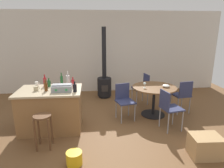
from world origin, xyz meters
name	(u,v)px	position (x,y,z in m)	size (l,w,h in m)	color
ground_plane	(114,133)	(0.00, 0.00, 0.00)	(8.80, 8.80, 0.00)	brown
back_wall	(104,52)	(0.00, 3.03, 1.35)	(8.00, 0.10, 2.70)	beige
kitchen_island	(51,109)	(-1.31, 0.33, 0.45)	(1.31, 0.88, 0.89)	olive
wooden_stool	(43,125)	(-1.31, -0.40, 0.46)	(0.31, 0.31, 0.64)	brown
dining_table	(154,93)	(1.10, 0.80, 0.57)	(1.08, 1.08, 0.74)	black
folding_chair_near	(142,86)	(1.01, 1.62, 0.52)	(0.47, 0.47, 0.87)	navy
folding_chair_far	(124,99)	(0.33, 0.67, 0.50)	(0.49, 0.49, 0.85)	navy
folding_chair_left	(169,107)	(1.18, 0.02, 0.53)	(0.47, 0.47, 0.88)	navy
folding_chair_right	(183,94)	(1.86, 0.85, 0.51)	(0.46, 0.46, 0.87)	navy
wood_stove	(104,81)	(-0.04, 2.30, 0.52)	(0.44, 0.45, 2.18)	black
toolbox	(62,88)	(-1.03, 0.20, 0.95)	(0.40, 0.25, 0.15)	gray
bottle_0	(46,87)	(-1.36, 0.25, 0.98)	(0.07, 0.07, 0.24)	#603314
bottle_1	(68,80)	(-0.96, 0.63, 1.01)	(0.08, 0.08, 0.31)	#B7B2AD
bottle_2	(49,83)	(-1.36, 0.57, 0.96)	(0.07, 0.07, 0.19)	#194C23
bottle_3	(62,80)	(-1.10, 0.67, 1.00)	(0.06, 0.06, 0.28)	#194C23
bottle_4	(73,83)	(-0.84, 0.54, 0.97)	(0.07, 0.07, 0.21)	maroon
bottle_5	(45,82)	(-1.45, 0.61, 0.99)	(0.07, 0.07, 0.26)	maroon
bottle_6	(75,88)	(-0.77, 0.14, 0.97)	(0.08, 0.08, 0.22)	black
cup_0	(36,89)	(-1.57, 0.28, 0.93)	(0.12, 0.09, 0.09)	tan
cup_1	(37,84)	(-1.64, 0.63, 0.94)	(0.11, 0.07, 0.10)	white
wine_glass	(145,84)	(0.82, 0.72, 0.85)	(0.07, 0.07, 0.14)	silver
serving_bowl	(166,86)	(1.36, 0.73, 0.78)	(0.18, 0.18, 0.07)	white
cardboard_box	(205,146)	(1.46, -0.94, 0.19)	(0.50, 0.38, 0.38)	tan
plastic_bucket	(74,158)	(-0.73, -0.94, 0.11)	(0.26, 0.26, 0.22)	yellow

